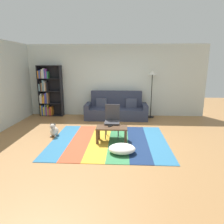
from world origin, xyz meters
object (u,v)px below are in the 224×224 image
Objects in this scene: dog at (54,131)px; tv_remote at (110,126)px; couch at (116,109)px; standing_lamp at (152,79)px; bookshelf at (48,93)px; coffee_table at (112,130)px; folding_chair at (112,118)px; pouf at (122,149)px.

tv_remote reaches higher than dog.
tv_remote is (-0.08, -2.30, 0.08)m from couch.
dog is 0.23× the size of standing_lamp.
bookshelf reaches higher than couch.
bookshelf reaches higher than coffee_table.
folding_chair is at bearing -121.98° from standing_lamp.
coffee_table is 0.46× the size of standing_lamp.
coffee_table is at bearing -12.08° from dog.
bookshelf is at bearing 173.96° from couch.
bookshelf reaches higher than folding_chair.
pouf is 0.68× the size of folding_chair.
tv_remote is at bearing -45.12° from bookshelf.
coffee_table is 0.45m from folding_chair.
folding_chair is at bearing -40.42° from bookshelf.
bookshelf is 4.44m from pouf.
standing_lamp is at bearing 98.49° from tv_remote.
coffee_table is 5.30× the size of tv_remote.
couch is 2.30m from tv_remote.
dog is at bearing 151.83° from pouf.
folding_chair is (0.03, 0.36, 0.12)m from tv_remote.
coffee_table is 3.10m from standing_lamp.
folding_chair is (-0.28, 1.07, 0.42)m from pouf.
pouf is (0.27, -0.67, -0.22)m from coffee_table.
standing_lamp reaches higher than couch.
coffee_table is at bearing -117.67° from standing_lamp.
couch is at bearing 125.24° from tv_remote.
standing_lamp is (1.07, 3.23, 1.35)m from pouf.
bookshelf is 3.99m from standing_lamp.
dog is 2.65× the size of tv_remote.
standing_lamp is (3.95, -0.06, 0.55)m from bookshelf.
pouf is at bearing -28.17° from dog.
coffee_table is at bearing -5.33° from tv_remote.
coffee_table is 1.30× the size of pouf.
bookshelf is 3.44m from folding_chair.
dog is at bearing -157.24° from folding_chair.
folding_chair reaches higher than pouf.
couch is at bearing 49.73° from dog.
couch is 2.51× the size of folding_chair.
couch is 1.95m from folding_chair.
dog is at bearing 167.92° from coffee_table.
bookshelf is at bearing 179.18° from standing_lamp.
tv_remote is at bearing -118.70° from standing_lamp.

